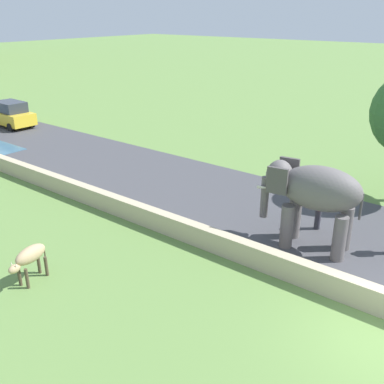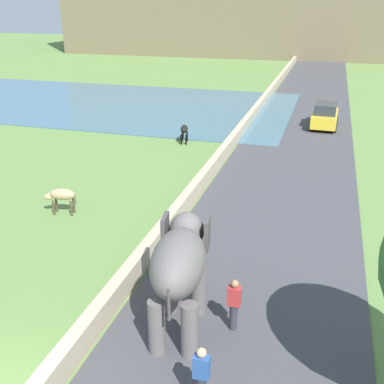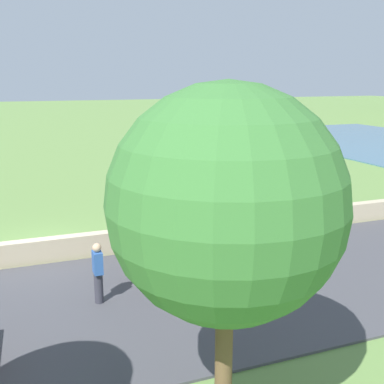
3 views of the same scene
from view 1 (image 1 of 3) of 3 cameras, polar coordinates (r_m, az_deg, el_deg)
name	(u,v)px [view 1 (image 1 of 3)]	position (r m, az deg, el deg)	size (l,w,h in m)	color
ground_plane	(383,345)	(12.52, 23.26, -17.50)	(220.00, 220.00, 0.00)	#608442
road_surface	(57,150)	(27.33, -16.87, 5.11)	(7.00, 120.00, 0.06)	#424247
barrier_wall	(16,169)	(23.69, -21.53, 2.81)	(0.40, 110.00, 0.76)	tan
elephant	(313,193)	(15.25, 15.20, -0.12)	(1.77, 3.56, 2.99)	#605B5B
person_beside_elephant	(319,209)	(17.03, 15.90, -2.07)	(0.36, 0.22, 1.63)	#33333D
car_yellow	(10,114)	(33.98, -22.20, 9.18)	(1.89, 4.05, 1.80)	gold
cow_tan	(29,257)	(14.22, -20.07, -7.82)	(1.42, 0.63, 1.15)	tan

